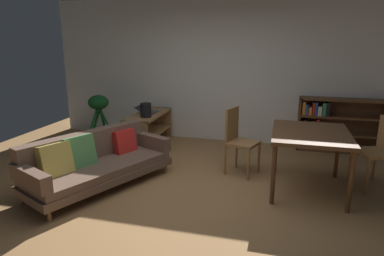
{
  "coord_description": "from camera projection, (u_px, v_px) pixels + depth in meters",
  "views": [
    {
      "loc": [
        1.13,
        -3.81,
        1.95
      ],
      "look_at": [
        -0.01,
        0.46,
        0.8
      ],
      "focal_mm": 32.05,
      "sensor_mm": 36.0,
      "label": 1
    }
  ],
  "objects": [
    {
      "name": "open_laptop",
      "position": [
        148.0,
        111.0,
        6.38
      ],
      "size": [
        0.4,
        0.31,
        0.11
      ],
      "color": "#333338",
      "rests_on": "media_console"
    },
    {
      "name": "potted_floor_plant",
      "position": [
        99.0,
        113.0,
        6.68
      ],
      "size": [
        0.43,
        0.63,
        0.9
      ],
      "color": "#9E9389",
      "rests_on": "ground_plane"
    },
    {
      "name": "desk_speaker",
      "position": [
        146.0,
        110.0,
        5.96
      ],
      "size": [
        0.19,
        0.19,
        0.24
      ],
      "color": "black",
      "rests_on": "media_console"
    },
    {
      "name": "back_wall_panel",
      "position": [
        222.0,
        71.0,
        6.52
      ],
      "size": [
        6.8,
        0.1,
        2.7
      ],
      "primitive_type": "cube",
      "color": "silver",
      "rests_on": "ground_plane"
    },
    {
      "name": "bookshelf",
      "position": [
        334.0,
        125.0,
        6.07
      ],
      "size": [
        1.45,
        0.29,
        0.95
      ],
      "color": "#56351E",
      "rests_on": "ground_plane"
    },
    {
      "name": "ground_plane",
      "position": [
        183.0,
        198.0,
        4.33
      ],
      "size": [
        8.16,
        8.16,
        0.0
      ],
      "primitive_type": "plane",
      "color": "#9E7042"
    },
    {
      "name": "media_console",
      "position": [
        149.0,
        130.0,
        6.34
      ],
      "size": [
        0.48,
        1.28,
        0.62
      ],
      "color": "olive",
      "rests_on": "ground_plane"
    },
    {
      "name": "fabric_couch",
      "position": [
        94.0,
        161.0,
        4.61
      ],
      "size": [
        1.54,
        2.14,
        0.73
      ],
      "color": "olive",
      "rests_on": "ground_plane"
    },
    {
      "name": "dining_chair_far",
      "position": [
        379.0,
        148.0,
        4.52
      ],
      "size": [
        0.52,
        0.55,
        0.96
      ],
      "color": "olive",
      "rests_on": "ground_plane"
    },
    {
      "name": "dining_chair_near",
      "position": [
        238.0,
        138.0,
        5.02
      ],
      "size": [
        0.52,
        0.5,
        0.98
      ],
      "color": "olive",
      "rests_on": "ground_plane"
    },
    {
      "name": "dining_table",
      "position": [
        310.0,
        138.0,
        4.4
      ],
      "size": [
        0.96,
        1.18,
        0.79
      ],
      "color": "#56351E",
      "rests_on": "ground_plane"
    }
  ]
}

